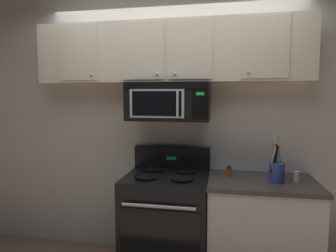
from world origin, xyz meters
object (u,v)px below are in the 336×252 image
Objects in this scene: stove_range at (167,221)px; utensil_crock_blue at (277,169)px; spice_jar at (229,172)px; over_range_microwave at (169,101)px; salt_shaker at (297,177)px.

stove_range is 2.76× the size of utensil_crock_blue.
spice_jar is at bearing 4.87° from stove_range.
spice_jar is (0.56, -0.07, -0.63)m from over_range_microwave.
spice_jar is (-0.56, 0.04, 0.00)m from salt_shaker.
salt_shaker is at bearing 12.54° from utensil_crock_blue.
stove_range is 0.74m from spice_jar.
spice_jar is at bearing 175.87° from salt_shaker.
salt_shaker is (0.17, 0.04, -0.07)m from utensil_crock_blue.
stove_range is 1.11m from over_range_microwave.
spice_jar is at bearing 168.66° from utensil_crock_blue.
over_range_microwave is at bearing 171.22° from utensil_crock_blue.
stove_range is 1.22m from salt_shaker.
spice_jar reaches higher than salt_shaker.
over_range_microwave reaches higher than stove_range.
stove_range is at bearing -179.63° from salt_shaker.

